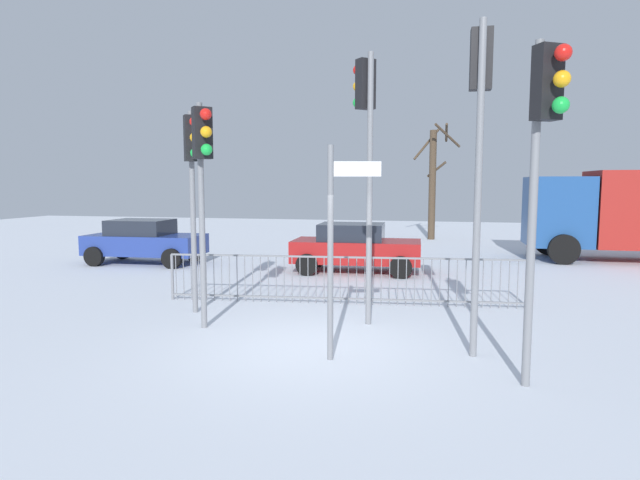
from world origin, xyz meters
TOP-DOWN VIEW (x-y plane):
  - ground_plane at (0.00, 0.00)m, footprint 60.00×60.00m
  - traffic_light_foreground_right at (0.63, 1.72)m, footprint 0.46×0.47m
  - traffic_light_rear_right at (-2.82, 1.63)m, footprint 0.44×0.49m
  - traffic_light_rear_left at (-2.13, 0.58)m, footprint 0.45×0.48m
  - traffic_light_foreground_left at (3.23, -1.13)m, footprint 0.42×0.52m
  - traffic_light_mid_left at (2.55, 0.24)m, footprint 0.32×0.57m
  - direction_sign_post at (0.48, -0.53)m, footprint 0.77×0.25m
  - pedestrian_guard_railing at (-0.02, 3.17)m, footprint 7.97×0.86m
  - car_blue_near at (-7.60, 7.63)m, footprint 3.86×2.05m
  - car_red_mid at (-0.45, 7.44)m, footprint 3.86×2.05m
  - delivery_truck at (8.66, 11.73)m, footprint 7.08×2.77m
  - bare_tree_left at (1.69, 17.64)m, footprint 2.21×2.21m

SIDE VIEW (x-z plane):
  - ground_plane at x=0.00m, z-range 0.00..0.00m
  - pedestrian_guard_railing at x=-0.02m, z-range 0.02..1.09m
  - car_blue_near at x=-7.60m, z-range 0.03..1.50m
  - car_red_mid at x=-0.45m, z-range 0.03..1.50m
  - delivery_truck at x=8.66m, z-range 0.19..3.29m
  - direction_sign_post at x=0.48m, z-range 0.19..3.42m
  - bare_tree_left at x=1.69m, z-range 0.13..5.56m
  - traffic_light_rear_left at x=-2.13m, z-range 0.96..5.05m
  - traffic_light_rear_right at x=-2.82m, z-range 0.96..5.06m
  - traffic_light_foreground_left at x=3.23m, z-range 1.03..5.47m
  - traffic_light_foreground_right at x=0.63m, z-range 1.16..6.19m
  - traffic_light_mid_left at x=2.55m, z-range 1.16..6.22m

